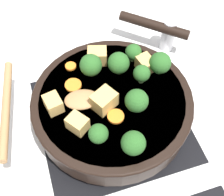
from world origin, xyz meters
name	(u,v)px	position (x,y,z in m)	size (l,w,h in m)	color
ground_plane	(112,120)	(0.00, 0.00, 0.00)	(2.40, 2.40, 0.00)	white
front_burner_grate	(112,117)	(0.00, 0.00, 0.01)	(0.31, 0.31, 0.03)	black
skillet_pan	(112,104)	(0.00, 0.00, 0.06)	(0.40, 0.41, 0.06)	black
wooden_spoon	(40,104)	(0.14, -0.02, 0.09)	(0.21, 0.22, 0.02)	#A87A4C
tofu_cube_center_large	(78,123)	(0.08, 0.04, 0.10)	(0.04, 0.03, 0.03)	tan
tofu_cube_near_handle	(145,64)	(-0.09, -0.05, 0.10)	(0.04, 0.03, 0.03)	tan
tofu_cube_east_chunk	(97,56)	(0.00, -0.10, 0.10)	(0.04, 0.03, 0.03)	tan
tofu_cube_west_chunk	(104,101)	(0.02, 0.01, 0.10)	(0.04, 0.04, 0.04)	tan
tofu_cube_back_piece	(53,104)	(0.11, -0.01, 0.10)	(0.04, 0.03, 0.03)	tan
broccoli_floret_near_spoon	(133,52)	(-0.07, -0.08, 0.11)	(0.03, 0.03, 0.04)	#709956
broccoli_floret_center_top	(137,101)	(-0.04, 0.04, 0.11)	(0.04, 0.04, 0.05)	#709956
broccoli_floret_east_rim	(119,63)	(-0.03, -0.06, 0.11)	(0.05, 0.05, 0.05)	#709956
broccoli_floret_west_rim	(98,134)	(0.05, 0.08, 0.11)	(0.04, 0.04, 0.04)	#709956
broccoli_floret_north_edge	(131,144)	(0.00, 0.12, 0.11)	(0.04, 0.04, 0.05)	#709956
broccoli_floret_south_cluster	(91,65)	(0.02, -0.07, 0.11)	(0.05, 0.05, 0.05)	#709956
broccoli_floret_mid_floret	(142,74)	(-0.07, -0.02, 0.11)	(0.03, 0.03, 0.04)	#709956
broccoli_floret_small_inner	(160,63)	(-0.11, -0.03, 0.11)	(0.05, 0.05, 0.05)	#709956
carrot_slice_orange_thin	(73,85)	(0.07, -0.05, 0.09)	(0.03, 0.03, 0.01)	orange
carrot_slice_near_center	(105,92)	(0.01, -0.02, 0.09)	(0.02, 0.02, 0.01)	orange
carrot_slice_edge_slice	(71,66)	(0.06, -0.10, 0.09)	(0.02, 0.02, 0.01)	orange
carrot_slice_under_broccoli	(116,116)	(0.01, 0.04, 0.09)	(0.03, 0.03, 0.01)	orange
salt_shaker	(168,35)	(-0.20, -0.17, 0.04)	(0.04, 0.04, 0.09)	white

